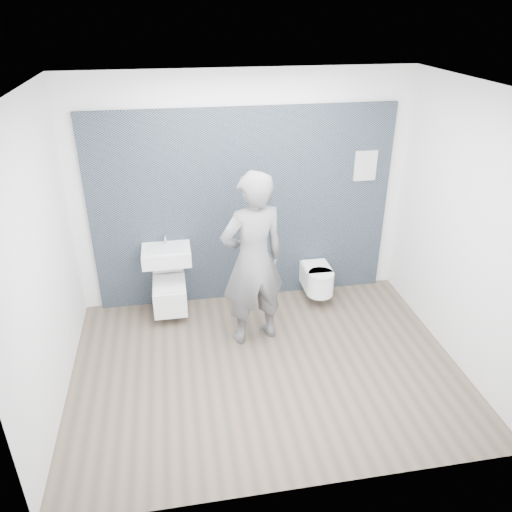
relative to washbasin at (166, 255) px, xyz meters
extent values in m
plane|color=brown|center=(0.95, -1.23, -0.78)|extent=(4.00, 4.00, 0.00)
plane|color=silver|center=(0.95, 0.27, 0.62)|extent=(4.00, 0.00, 4.00)
plane|color=silver|center=(0.95, -2.73, 0.62)|extent=(4.00, 0.00, 4.00)
plane|color=silver|center=(-1.05, -1.23, 0.62)|extent=(0.00, 3.00, 3.00)
plane|color=silver|center=(2.95, -1.23, 0.62)|extent=(0.00, 3.00, 3.00)
plane|color=white|center=(0.95, -1.23, 2.02)|extent=(4.00, 4.00, 0.00)
cube|color=black|center=(0.95, 0.24, -0.78)|extent=(3.60, 0.06, 2.40)
cube|color=white|center=(0.00, 0.00, -0.01)|extent=(0.56, 0.42, 0.17)
cube|color=silver|center=(0.00, -0.02, 0.08)|extent=(0.39, 0.28, 0.03)
cylinder|color=silver|center=(0.00, 0.15, 0.15)|extent=(0.02, 0.02, 0.14)
cylinder|color=silver|center=(0.00, 0.10, 0.21)|extent=(0.02, 0.09, 0.02)
cylinder|color=silver|center=(0.00, 0.19, -0.15)|extent=(0.04, 0.04, 0.11)
cube|color=white|center=(0.00, -0.07, -0.51)|extent=(0.39, 0.56, 0.32)
cylinder|color=silver|center=(0.00, -0.11, -0.36)|extent=(0.27, 0.27, 0.03)
cube|color=white|center=(0.00, -0.11, -0.33)|extent=(0.37, 0.45, 0.02)
cube|color=white|center=(0.00, 0.14, -0.12)|extent=(0.37, 0.06, 0.41)
cube|color=silver|center=(0.00, 0.18, -0.63)|extent=(0.10, 0.06, 0.08)
cube|color=white|center=(1.84, 0.02, -0.48)|extent=(0.33, 0.39, 0.28)
cylinder|color=white|center=(1.84, -0.18, -0.48)|extent=(0.33, 0.33, 0.28)
cube|color=white|center=(1.84, -0.01, -0.33)|extent=(0.31, 0.37, 0.03)
cylinder|color=white|center=(1.84, -0.20, -0.33)|extent=(0.31, 0.31, 0.03)
cube|color=silver|center=(1.84, 0.18, -0.58)|extent=(0.09, 0.06, 0.08)
cube|color=white|center=(2.43, 0.20, -0.78)|extent=(0.27, 0.03, 0.36)
imported|color=slate|center=(0.91, -0.70, 0.20)|extent=(0.81, 0.63, 1.97)
camera|label=1|loc=(0.14, -5.29, 2.65)|focal=35.00mm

